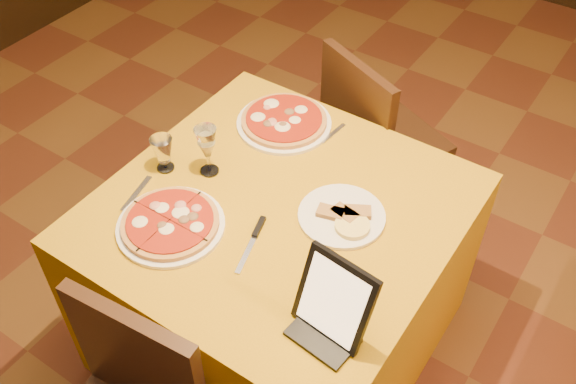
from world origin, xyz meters
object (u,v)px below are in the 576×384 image
Objects in this scene: pizza_far at (284,122)px; tablet at (335,299)px; main_table at (280,277)px; pizza_near at (171,224)px; water_glass at (163,154)px; wine_glass at (207,150)px; chair_main_far at (387,140)px.

pizza_far is 0.89m from tablet.
pizza_near reaches higher than main_table.
pizza_far is at bearing 138.84° from tablet.
water_glass is 0.83m from tablet.
main_table is 3.13× the size of pizza_far.
pizza_near is 2.62× the size of water_glass.
pizza_far is 1.85× the size of wine_glass.
tablet is (0.61, -0.02, 0.10)m from pizza_near.
chair_main_far is 2.59× the size of pizza_far.
chair_main_far is at bearing 70.37° from wine_glass.
tablet reaches higher than pizza_far.
tablet is at bearing -37.43° from main_table.
pizza_near is at bearing -77.10° from wine_glass.
wine_glass is at bearing 162.23° from tablet.
pizza_near is 1.39× the size of tablet.
main_table is at bearing -0.98° from wine_glass.
water_glass is 0.53× the size of tablet.
pizza_far reaches higher than main_table.
chair_main_far is at bearing 64.32° from water_glass.
tablet reaches higher than chair_main_far.
chair_main_far reaches higher than pizza_near.
wine_glass reaches higher than pizza_near.
tablet reaches higher than pizza_near.
wine_glass is 0.16m from water_glass.
tablet is at bearing -2.35° from pizza_near.
wine_glass reaches higher than chair_main_far.
main_table is 0.69m from tablet.
chair_main_far is at bearing 90.00° from main_table.
pizza_far is at bearing 121.80° from main_table.
water_glass is (-0.14, -0.07, -0.03)m from wine_glass.
chair_main_far is 4.79× the size of wine_glass.
pizza_far is (-0.22, -0.46, 0.31)m from chair_main_far.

